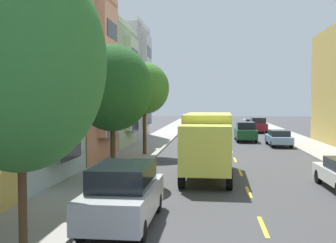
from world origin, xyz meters
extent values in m
plane|color=#38383A|center=(0.00, 30.00, 0.00)|extent=(160.00, 160.00, 0.00)
cube|color=#99968E|center=(-7.10, 28.00, 0.07)|extent=(3.20, 120.00, 0.14)
cube|color=#99968E|center=(7.10, 28.00, 0.07)|extent=(3.20, 120.00, 0.14)
cube|color=yellow|center=(0.00, 7.00, 0.00)|extent=(0.14, 2.20, 0.01)
cube|color=yellow|center=(0.00, 12.00, 0.00)|extent=(0.14, 2.20, 0.01)
cube|color=yellow|center=(0.00, 17.00, 0.00)|extent=(0.14, 2.20, 0.01)
cube|color=yellow|center=(0.00, 22.00, 0.00)|extent=(0.14, 2.20, 0.01)
cube|color=yellow|center=(0.00, 27.00, 0.00)|extent=(0.14, 2.20, 0.01)
cube|color=yellow|center=(0.00, 32.00, 0.00)|extent=(0.14, 2.20, 0.01)
cube|color=yellow|center=(0.00, 37.00, 0.00)|extent=(0.14, 2.20, 0.01)
cube|color=yellow|center=(0.00, 42.00, 0.00)|extent=(0.14, 2.20, 0.01)
cube|color=yellow|center=(0.00, 47.00, 0.00)|extent=(0.14, 2.20, 0.01)
cube|color=#CAE7FE|center=(-8.42, 12.63, 5.26)|extent=(0.55, 3.61, 7.60)
cube|color=#1E232D|center=(-8.13, 12.63, 1.75)|extent=(0.04, 2.75, 1.10)
cube|color=#1E232D|center=(-8.13, 12.63, 4.68)|extent=(0.04, 2.75, 1.10)
cube|color=#1E232D|center=(-8.13, 12.63, 7.60)|extent=(0.04, 2.75, 1.10)
cube|color=#B27560|center=(-15.00, 20.86, 5.53)|extent=(12.61, 8.03, 11.07)
cube|color=#E19B83|center=(-8.42, 20.86, 5.98)|extent=(0.55, 3.61, 8.63)
cube|color=#1E232D|center=(-8.13, 20.86, 1.99)|extent=(0.04, 2.75, 1.10)
cube|color=#1E232D|center=(-8.13, 20.86, 5.31)|extent=(0.04, 2.75, 1.10)
cube|color=#1E232D|center=(-8.13, 20.86, 8.63)|extent=(0.04, 2.75, 1.10)
cube|color=#99AD8E|center=(-15.41, 29.09, 5.05)|extent=(13.42, 8.03, 10.10)
cube|color=beige|center=(-8.95, 29.09, 10.32)|extent=(0.60, 8.03, 0.44)
cube|color=beige|center=(-8.42, 29.09, 5.45)|extent=(0.55, 3.61, 7.87)
cube|color=#1E232D|center=(-8.13, 29.09, 1.82)|extent=(0.04, 2.75, 1.10)
cube|color=#1E232D|center=(-8.13, 29.09, 4.85)|extent=(0.04, 2.75, 1.10)
cube|color=#1E232D|center=(-8.13, 29.09, 7.87)|extent=(0.04, 2.75, 1.10)
cube|color=#A8A8AD|center=(-14.93, 37.32, 5.87)|extent=(12.46, 8.03, 11.74)
cube|color=silver|center=(-8.95, 37.32, 11.96)|extent=(0.60, 8.03, 0.44)
cube|color=silver|center=(-8.42, 37.32, 6.34)|extent=(0.55, 3.61, 9.16)
cube|color=#1E232D|center=(-8.13, 37.32, 2.11)|extent=(0.04, 2.75, 1.10)
cube|color=#1E232D|center=(-8.13, 37.32, 5.64)|extent=(0.04, 2.75, 1.10)
cube|color=#1E232D|center=(-8.13, 37.32, 9.16)|extent=(0.04, 2.75, 1.10)
cylinder|color=#47331E|center=(-6.40, 3.96, 1.48)|extent=(0.22, 0.22, 2.68)
ellipsoid|color=#2D6B2D|center=(-6.40, 3.96, 4.92)|extent=(4.30, 4.30, 5.60)
cylinder|color=#47331E|center=(-6.40, 13.64, 1.57)|extent=(0.25, 0.25, 2.87)
ellipsoid|color=#1E4C1E|center=(-6.40, 13.64, 4.58)|extent=(3.87, 3.87, 4.21)
cylinder|color=#47331E|center=(-6.40, 23.33, 1.82)|extent=(0.27, 0.27, 3.37)
ellipsoid|color=#387028|center=(-6.40, 23.33, 4.91)|extent=(3.54, 3.54, 3.73)
cube|color=#D8D84C|center=(-1.77, 16.38, 1.96)|extent=(2.55, 5.69, 2.61)
cube|color=#D8D84C|center=(-1.88, 12.42, 1.76)|extent=(2.35, 1.96, 2.20)
cube|color=black|center=(-1.90, 11.52, 2.24)|extent=(2.02, 0.13, 0.97)
cube|color=black|center=(-1.70, 19.12, 0.43)|extent=(2.40, 0.22, 0.24)
cylinder|color=black|center=(-2.94, 12.40, 0.48)|extent=(0.30, 0.97, 0.96)
cylinder|color=black|center=(-0.82, 12.34, 0.48)|extent=(0.30, 0.97, 0.96)
cylinder|color=black|center=(-2.79, 18.02, 0.48)|extent=(0.30, 0.97, 0.96)
cylinder|color=black|center=(-0.67, 17.97, 0.48)|extent=(0.30, 0.97, 0.96)
cylinder|color=black|center=(-2.82, 16.92, 0.48)|extent=(0.30, 0.97, 0.96)
cylinder|color=black|center=(-0.70, 16.87, 0.48)|extent=(0.30, 0.97, 0.96)
cube|color=navy|center=(4.21, 54.75, 0.63)|extent=(1.90, 4.54, 0.60)
cube|color=black|center=(4.21, 54.53, 1.18)|extent=(1.63, 2.19, 0.50)
cylinder|color=black|center=(5.04, 56.26, 0.33)|extent=(0.23, 0.66, 0.66)
cylinder|color=black|center=(3.46, 56.30, 0.33)|extent=(0.23, 0.66, 0.66)
cylinder|color=black|center=(4.97, 53.21, 0.33)|extent=(0.23, 0.66, 0.66)
cylinder|color=black|center=(3.39, 53.24, 0.33)|extent=(0.23, 0.66, 0.66)
cube|color=maroon|center=(4.37, 47.62, 0.78)|extent=(1.95, 4.80, 0.90)
cube|color=black|center=(4.37, 47.62, 1.58)|extent=(1.72, 2.78, 0.70)
cylinder|color=black|center=(5.24, 49.25, 0.33)|extent=(0.22, 0.66, 0.66)
cylinder|color=black|center=(3.51, 49.25, 0.33)|extent=(0.22, 0.66, 0.66)
cylinder|color=black|center=(5.24, 45.99, 0.33)|extent=(0.22, 0.66, 0.66)
cylinder|color=black|center=(3.51, 45.99, 0.33)|extent=(0.22, 0.66, 0.66)
cube|color=#7A9EC6|center=(4.34, 31.14, 0.63)|extent=(1.84, 4.52, 0.60)
cube|color=black|center=(4.35, 30.92, 1.18)|extent=(1.61, 2.18, 0.50)
cylinder|color=black|center=(5.12, 32.68, 0.33)|extent=(0.23, 0.66, 0.66)
cylinder|color=black|center=(3.54, 32.66, 0.33)|extent=(0.23, 0.66, 0.66)
cylinder|color=black|center=(5.15, 29.62, 0.33)|extent=(0.23, 0.66, 0.66)
cylinder|color=black|center=(3.57, 29.60, 0.33)|extent=(0.23, 0.66, 0.66)
cylinder|color=black|center=(3.51, 14.26, 0.33)|extent=(0.24, 0.66, 0.66)
cube|color=black|center=(-4.37, 53.51, 0.64)|extent=(1.76, 4.01, 0.62)
cube|color=black|center=(-4.37, 53.99, 1.23)|extent=(1.54, 1.69, 0.55)
cylinder|color=black|center=(-5.14, 52.15, 0.33)|extent=(0.22, 0.66, 0.66)
cylinder|color=black|center=(-3.62, 52.14, 0.33)|extent=(0.22, 0.66, 0.66)
cylinder|color=black|center=(-5.12, 54.87, 0.33)|extent=(0.22, 0.66, 0.66)
cylinder|color=black|center=(-3.60, 54.86, 0.33)|extent=(0.22, 0.66, 0.66)
cube|color=#B2B5BA|center=(-4.39, 6.73, 0.78)|extent=(1.99, 4.82, 0.90)
cube|color=black|center=(-4.39, 6.73, 1.58)|extent=(1.74, 2.80, 0.70)
cylinder|color=black|center=(-5.27, 5.10, 0.33)|extent=(0.23, 0.66, 0.66)
cylinder|color=black|center=(-3.54, 5.09, 0.33)|extent=(0.23, 0.66, 0.66)
cylinder|color=black|center=(-5.24, 8.37, 0.33)|extent=(0.23, 0.66, 0.66)
cylinder|color=black|center=(-3.51, 8.35, 0.33)|extent=(0.23, 0.66, 0.66)
cube|color=#194C28|center=(1.80, 35.47, 0.78)|extent=(1.95, 4.80, 0.90)
cube|color=black|center=(1.80, 35.47, 1.58)|extent=(1.72, 2.78, 0.70)
cylinder|color=black|center=(2.67, 37.11, 0.33)|extent=(0.22, 0.66, 0.66)
cylinder|color=black|center=(0.94, 37.11, 0.33)|extent=(0.22, 0.66, 0.66)
cylinder|color=black|center=(2.67, 33.84, 0.33)|extent=(0.22, 0.66, 0.66)
cylinder|color=black|center=(0.94, 33.84, 0.33)|extent=(0.22, 0.66, 0.66)
camera|label=1|loc=(-1.65, -5.93, 3.89)|focal=43.93mm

